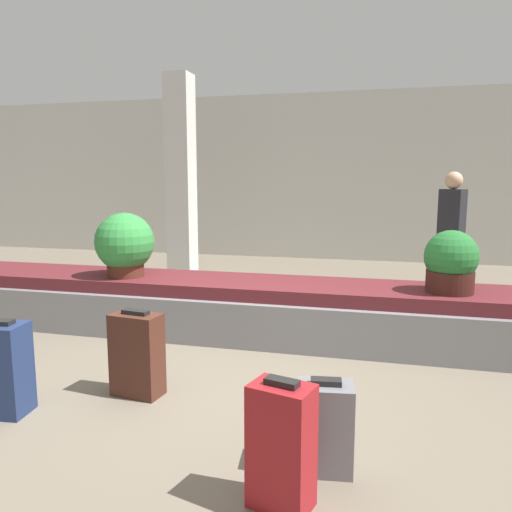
# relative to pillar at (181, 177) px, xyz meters

# --- Properties ---
(ground_plane) EXTENTS (18.00, 18.00, 0.00)m
(ground_plane) POSITION_rel_pillar_xyz_m (1.99, -4.13, -1.60)
(ground_plane) COLOR #6B6051
(back_wall) EXTENTS (18.00, 0.06, 3.20)m
(back_wall) POSITION_rel_pillar_xyz_m (1.99, 2.24, 0.00)
(back_wall) COLOR beige
(back_wall) RESTS_ON ground_plane
(carousel) EXTENTS (7.97, 0.98, 0.55)m
(carousel) POSITION_rel_pillar_xyz_m (1.99, -2.89, -1.33)
(carousel) COLOR gray
(carousel) RESTS_ON ground_plane
(pillar) EXTENTS (0.40, 0.40, 3.20)m
(pillar) POSITION_rel_pillar_xyz_m (0.00, 0.00, 0.00)
(pillar) COLOR silver
(pillar) RESTS_ON ground_plane
(suitcase_0) EXTENTS (0.38, 0.24, 0.63)m
(suitcase_0) POSITION_rel_pillar_xyz_m (1.51, -4.48, -1.30)
(suitcase_0) COLOR #472319
(suitcase_0) RESTS_ON ground_plane
(suitcase_1) EXTENTS (0.31, 0.27, 0.64)m
(suitcase_1) POSITION_rel_pillar_xyz_m (0.81, -4.96, -1.29)
(suitcase_1) COLOR navy
(suitcase_1) RESTS_ON ground_plane
(suitcase_2) EXTENTS (0.32, 0.24, 0.51)m
(suitcase_2) POSITION_rel_pillar_xyz_m (2.93, -5.10, -1.36)
(suitcase_2) COLOR slate
(suitcase_2) RESTS_ON ground_plane
(suitcase_3) EXTENTS (0.33, 0.26, 0.63)m
(suitcase_3) POSITION_rel_pillar_xyz_m (2.77, -5.45, -1.29)
(suitcase_3) COLOR maroon
(suitcase_3) RESTS_ON ground_plane
(potted_plant_0) EXTENTS (0.60, 0.60, 0.66)m
(potted_plant_0) POSITION_rel_pillar_xyz_m (0.62, -2.99, -0.72)
(potted_plant_0) COLOR #4C2319
(potted_plant_0) RESTS_ON carousel
(potted_plant_1) EXTENTS (0.46, 0.46, 0.56)m
(potted_plant_1) POSITION_rel_pillar_xyz_m (3.78, -2.95, -0.78)
(potted_plant_1) COLOR #381914
(potted_plant_1) RESTS_ON carousel
(traveler_0) EXTENTS (0.36, 0.34, 1.65)m
(traveler_0) POSITION_rel_pillar_xyz_m (4.08, -0.46, -0.61)
(traveler_0) COLOR #282833
(traveler_0) RESTS_ON ground_plane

